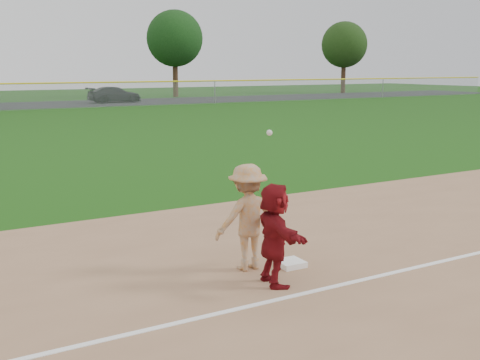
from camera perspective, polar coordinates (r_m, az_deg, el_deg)
ground at (r=9.68m, az=4.55°, el=-9.02°), size 160.00×160.00×0.00m
foul_line at (r=9.07m, az=7.49°, el=-10.30°), size 60.00×0.10×0.01m
first_base at (r=10.04m, az=4.79°, el=-7.88°), size 0.43×0.43×0.09m
base_runner at (r=9.02m, az=3.30°, el=-5.16°), size 0.74×1.51×1.56m
car_right at (r=56.51m, az=-11.81°, el=7.94°), size 5.07×2.38×1.43m
first_base_play at (r=9.67m, az=0.72°, el=-3.54°), size 1.12×0.66×2.28m
tree_3 at (r=66.19m, az=-6.22°, el=13.19°), size 6.00×6.00×9.19m
tree_4 at (r=76.63m, az=9.86°, el=12.52°), size 5.60×5.60×8.67m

